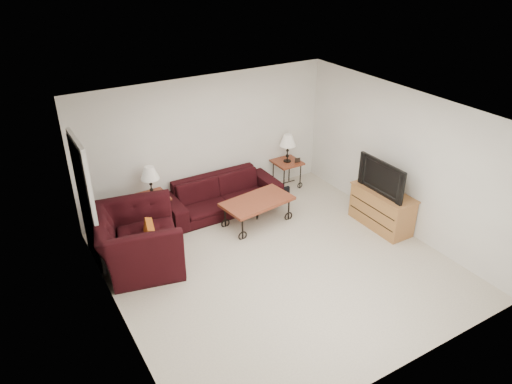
{
  "coord_description": "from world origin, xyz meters",
  "views": [
    {
      "loc": [
        -3.48,
        -5.17,
        4.63
      ],
      "look_at": [
        0.0,
        0.7,
        1.0
      ],
      "focal_mm": 33.61,
      "sensor_mm": 36.0,
      "label": 1
    }
  ],
  "objects_px": {
    "side_table_right": "(287,174)",
    "tv_stand": "(382,209)",
    "armchair": "(138,240)",
    "backpack": "(281,187)",
    "sofa": "(222,195)",
    "side_table_left": "(154,210)",
    "lamp_right": "(288,148)",
    "coffee_table": "(257,212)",
    "lamp_left": "(151,182)",
    "television": "(385,176)"
  },
  "relations": [
    {
      "from": "side_table_left",
      "to": "television",
      "type": "distance_m",
      "value": 4.14
    },
    {
      "from": "sofa",
      "to": "side_table_left",
      "type": "height_order",
      "value": "sofa"
    },
    {
      "from": "television",
      "to": "coffee_table",
      "type": "bearing_deg",
      "value": -123.41
    },
    {
      "from": "sofa",
      "to": "armchair",
      "type": "height_order",
      "value": "armchair"
    },
    {
      "from": "side_table_right",
      "to": "tv_stand",
      "type": "height_order",
      "value": "tv_stand"
    },
    {
      "from": "side_table_left",
      "to": "tv_stand",
      "type": "distance_m",
      "value": 4.09
    },
    {
      "from": "side_table_left",
      "to": "backpack",
      "type": "height_order",
      "value": "side_table_left"
    },
    {
      "from": "armchair",
      "to": "sofa",
      "type": "bearing_deg",
      "value": -52.5
    },
    {
      "from": "side_table_right",
      "to": "television",
      "type": "height_order",
      "value": "television"
    },
    {
      "from": "side_table_right",
      "to": "backpack",
      "type": "distance_m",
      "value": 0.46
    },
    {
      "from": "tv_stand",
      "to": "coffee_table",
      "type": "bearing_deg",
      "value": 146.88
    },
    {
      "from": "sofa",
      "to": "lamp_left",
      "type": "relative_size",
      "value": 3.9
    },
    {
      "from": "lamp_right",
      "to": "television",
      "type": "distance_m",
      "value": 2.23
    },
    {
      "from": "backpack",
      "to": "armchair",
      "type": "bearing_deg",
      "value": -168.31
    },
    {
      "from": "side_table_left",
      "to": "television",
      "type": "bearing_deg",
      "value": -31.77
    },
    {
      "from": "television",
      "to": "backpack",
      "type": "relative_size",
      "value": 2.33
    },
    {
      "from": "side_table_right",
      "to": "armchair",
      "type": "relative_size",
      "value": 0.41
    },
    {
      "from": "sofa",
      "to": "armchair",
      "type": "xyz_separation_m",
      "value": [
        -1.91,
        -0.88,
        0.13
      ]
    },
    {
      "from": "coffee_table",
      "to": "tv_stand",
      "type": "distance_m",
      "value": 2.23
    },
    {
      "from": "television",
      "to": "tv_stand",
      "type": "bearing_deg",
      "value": 90.0
    },
    {
      "from": "side_table_left",
      "to": "television",
      "type": "height_order",
      "value": "television"
    },
    {
      "from": "television",
      "to": "backpack",
      "type": "height_order",
      "value": "television"
    },
    {
      "from": "armchair",
      "to": "backpack",
      "type": "distance_m",
      "value": 3.26
    },
    {
      "from": "lamp_right",
      "to": "coffee_table",
      "type": "distance_m",
      "value": 1.69
    },
    {
      "from": "sofa",
      "to": "side_table_right",
      "type": "relative_size",
      "value": 3.84
    },
    {
      "from": "side_table_right",
      "to": "backpack",
      "type": "relative_size",
      "value": 1.3
    },
    {
      "from": "sofa",
      "to": "lamp_left",
      "type": "height_order",
      "value": "lamp_left"
    },
    {
      "from": "tv_stand",
      "to": "television",
      "type": "xyz_separation_m",
      "value": [
        -0.02,
        0.0,
        0.65
      ]
    },
    {
      "from": "backpack",
      "to": "coffee_table",
      "type": "bearing_deg",
      "value": -147.61
    },
    {
      "from": "sofa",
      "to": "side_table_right",
      "type": "height_order",
      "value": "sofa"
    },
    {
      "from": "lamp_left",
      "to": "television",
      "type": "relative_size",
      "value": 0.55
    },
    {
      "from": "side_table_left",
      "to": "lamp_left",
      "type": "bearing_deg",
      "value": 0.0
    },
    {
      "from": "armchair",
      "to": "side_table_right",
      "type": "bearing_deg",
      "value": -60.38
    },
    {
      "from": "coffee_table",
      "to": "armchair",
      "type": "height_order",
      "value": "armchair"
    },
    {
      "from": "lamp_right",
      "to": "tv_stand",
      "type": "relative_size",
      "value": 0.5
    },
    {
      "from": "coffee_table",
      "to": "side_table_left",
      "type": "bearing_deg",
      "value": 150.17
    },
    {
      "from": "coffee_table",
      "to": "tv_stand",
      "type": "xyz_separation_m",
      "value": [
        1.86,
        -1.22,
        0.11
      ]
    },
    {
      "from": "side_table_right",
      "to": "coffee_table",
      "type": "distance_m",
      "value": 1.57
    },
    {
      "from": "sofa",
      "to": "backpack",
      "type": "relative_size",
      "value": 4.99
    },
    {
      "from": "backpack",
      "to": "side_table_left",
      "type": "bearing_deg",
      "value": 171.53
    },
    {
      "from": "coffee_table",
      "to": "television",
      "type": "height_order",
      "value": "television"
    },
    {
      "from": "side_table_right",
      "to": "backpack",
      "type": "height_order",
      "value": "side_table_right"
    },
    {
      "from": "side_table_left",
      "to": "armchair",
      "type": "xyz_separation_m",
      "value": [
        -0.62,
        -1.06,
        0.17
      ]
    },
    {
      "from": "armchair",
      "to": "lamp_left",
      "type": "bearing_deg",
      "value": -17.54
    },
    {
      "from": "sofa",
      "to": "backpack",
      "type": "height_order",
      "value": "sofa"
    },
    {
      "from": "sofa",
      "to": "side_table_left",
      "type": "relative_size",
      "value": 3.9
    },
    {
      "from": "side_table_left",
      "to": "lamp_right",
      "type": "xyz_separation_m",
      "value": [
        2.89,
        0.0,
        0.59
      ]
    },
    {
      "from": "side_table_left",
      "to": "tv_stand",
      "type": "relative_size",
      "value": 0.49
    },
    {
      "from": "lamp_left",
      "to": "coffee_table",
      "type": "distance_m",
      "value": 1.97
    },
    {
      "from": "side_table_right",
      "to": "lamp_left",
      "type": "relative_size",
      "value": 1.02
    }
  ]
}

